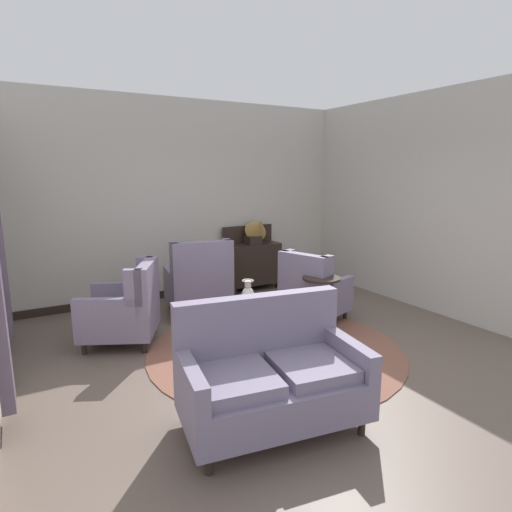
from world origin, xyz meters
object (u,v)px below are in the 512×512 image
object	(u,v)px
settee	(271,377)
gramophone	(258,228)
coffee_table	(249,315)
porcelain_vase	(248,295)
sideboard	(252,263)
armchair_far_left	(313,292)
armchair_back_corner	(199,284)
side_table	(321,300)
armchair_near_window	(126,309)

from	to	relation	value
settee	gramophone	bearing A→B (deg)	70.22
coffee_table	porcelain_vase	world-z (taller)	porcelain_vase
settee	sideboard	distance (m)	4.13
porcelain_vase	gramophone	size ratio (longest dim) A/B	0.61
armchair_far_left	armchair_back_corner	bearing A→B (deg)	30.90
armchair_back_corner	side_table	size ratio (longest dim) A/B	1.51
coffee_table	armchair_near_window	world-z (taller)	armchair_near_window
armchair_near_window	armchair_far_left	size ratio (longest dim) A/B	1.11
settee	side_table	bearing A→B (deg)	49.80
coffee_table	gramophone	world-z (taller)	gramophone
coffee_table	settee	size ratio (longest dim) A/B	0.61
side_table	sideboard	xyz separation A→B (m)	(0.26, 2.25, 0.03)
armchair_back_corner	side_table	xyz separation A→B (m)	(1.07, -1.44, -0.01)
armchair_far_left	coffee_table	bearing A→B (deg)	85.22
coffee_table	porcelain_vase	xyz separation A→B (m)	(0.00, 0.04, 0.23)
armchair_back_corner	gramophone	bearing A→B (deg)	-144.50
settee	sideboard	world-z (taller)	sideboard
armchair_near_window	armchair_far_left	world-z (taller)	armchair_far_left
settee	side_table	size ratio (longest dim) A/B	2.10
armchair_back_corner	armchair_far_left	distance (m)	1.63
armchair_near_window	gramophone	size ratio (longest dim) A/B	1.94
coffee_table	armchair_back_corner	distance (m)	1.35
sideboard	porcelain_vase	bearing A→B (deg)	-120.45
armchair_near_window	gramophone	bearing A→B (deg)	142.10
settee	gramophone	xyz separation A→B (m)	(1.94, 3.57, 0.66)
armchair_back_corner	armchair_far_left	bearing A→B (deg)	147.48
porcelain_vase	side_table	distance (m)	1.00
porcelain_vase	settee	world-z (taller)	settee
coffee_table	armchair_near_window	distance (m)	1.49
coffee_table	settee	bearing A→B (deg)	-112.86
settee	armchair_near_window	distance (m)	2.40
porcelain_vase	gramophone	xyz separation A→B (m)	(1.29, 2.02, 0.48)
settee	armchair_far_left	distance (m)	2.54
armchair_back_corner	gramophone	world-z (taller)	gramophone
porcelain_vase	sideboard	size ratio (longest dim) A/B	0.31
coffee_table	sideboard	bearing A→B (deg)	59.90
armchair_back_corner	sideboard	bearing A→B (deg)	-140.48
settee	armchair_back_corner	xyz separation A→B (m)	(0.56, 2.86, 0.03)
armchair_near_window	side_table	xyz separation A→B (m)	(2.23, -0.91, 0.01)
coffee_table	settee	xyz separation A→B (m)	(-0.64, -1.52, 0.05)
armchair_back_corner	side_table	world-z (taller)	armchair_back_corner
armchair_near_window	sideboard	distance (m)	2.84
porcelain_vase	settee	size ratio (longest dim) A/B	0.22
armchair_far_left	sideboard	bearing A→B (deg)	-21.29
settee	porcelain_vase	bearing A→B (deg)	76.20
armchair_near_window	porcelain_vase	bearing A→B (deg)	84.56
settee	armchair_far_left	world-z (taller)	settee
porcelain_vase	armchair_back_corner	world-z (taller)	armchair_back_corner
armchair_near_window	armchair_back_corner	distance (m)	1.28
armchair_near_window	side_table	bearing A→B (deg)	93.89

